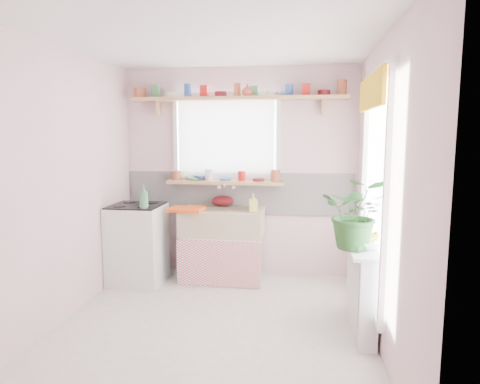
# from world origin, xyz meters

# --- Properties ---
(room) EXTENTS (3.20, 3.20, 3.20)m
(room) POSITION_xyz_m (0.66, 0.86, 1.37)
(room) COLOR silver
(room) RESTS_ON ground
(sink_unit) EXTENTS (0.95, 0.65, 1.11)m
(sink_unit) POSITION_xyz_m (-0.15, 1.29, 0.43)
(sink_unit) COLOR white
(sink_unit) RESTS_ON ground
(cooker) EXTENTS (0.58, 0.58, 0.93)m
(cooker) POSITION_xyz_m (-1.10, 1.05, 0.46)
(cooker) COLOR white
(cooker) RESTS_ON ground
(radiator_ledge) EXTENTS (0.22, 0.95, 0.78)m
(radiator_ledge) POSITION_xyz_m (1.30, 0.20, 0.40)
(radiator_ledge) COLOR white
(radiator_ledge) RESTS_ON ground
(windowsill) EXTENTS (1.40, 0.22, 0.04)m
(windowsill) POSITION_xyz_m (-0.15, 1.48, 1.14)
(windowsill) COLOR tan
(windowsill) RESTS_ON room
(pine_shelf) EXTENTS (2.52, 0.24, 0.04)m
(pine_shelf) POSITION_xyz_m (0.00, 1.47, 2.12)
(pine_shelf) COLOR tan
(pine_shelf) RESTS_ON room
(shelf_crockery) EXTENTS (2.47, 0.11, 0.12)m
(shelf_crockery) POSITION_xyz_m (-0.02, 1.47, 2.19)
(shelf_crockery) COLOR #A55133
(shelf_crockery) RESTS_ON pine_shelf
(sill_crockery) EXTENTS (1.35, 0.11, 0.12)m
(sill_crockery) POSITION_xyz_m (-0.17, 1.48, 1.22)
(sill_crockery) COLOR #A55133
(sill_crockery) RESTS_ON windowsill
(dish_tray) EXTENTS (0.40, 0.31, 0.04)m
(dish_tray) POSITION_xyz_m (-0.53, 1.10, 0.87)
(dish_tray) COLOR #F75416
(dish_tray) RESTS_ON sink_unit
(colander) EXTENTS (0.34, 0.34, 0.12)m
(colander) POSITION_xyz_m (-0.18, 1.50, 0.91)
(colander) COLOR #5D1015
(colander) RESTS_ON sink_unit
(jade_plant) EXTENTS (0.62, 0.57, 0.60)m
(jade_plant) POSITION_xyz_m (1.21, 0.02, 1.07)
(jade_plant) COLOR #265923
(jade_plant) RESTS_ON radiator_ledge
(fruit_bowl) EXTENTS (0.38, 0.38, 0.07)m
(fruit_bowl) POSITION_xyz_m (1.33, 0.07, 0.81)
(fruit_bowl) COLOR white
(fruit_bowl) RESTS_ON radiator_ledge
(herb_pot) EXTENTS (0.11, 0.09, 0.19)m
(herb_pot) POSITION_xyz_m (1.21, -0.09, 0.87)
(herb_pot) COLOR #29682B
(herb_pot) RESTS_ON radiator_ledge
(soap_bottle_sink) EXTENTS (0.11, 0.11, 0.20)m
(soap_bottle_sink) POSITION_xyz_m (0.22, 1.17, 0.95)
(soap_bottle_sink) COLOR #CED15D
(soap_bottle_sink) RESTS_ON sink_unit
(sill_cup) EXTENTS (0.13, 0.13, 0.10)m
(sill_cup) POSITION_xyz_m (-0.69, 1.54, 1.21)
(sill_cup) COLOR silver
(sill_cup) RESTS_ON windowsill
(sill_bowl) EXTENTS (0.21, 0.21, 0.05)m
(sill_bowl) POSITION_xyz_m (-0.46, 1.54, 1.19)
(sill_bowl) COLOR #3653AF
(sill_bowl) RESTS_ON windowsill
(shelf_vase) EXTENTS (0.16, 0.16, 0.14)m
(shelf_vase) POSITION_xyz_m (0.12, 1.41, 2.21)
(shelf_vase) COLOR #A64733
(shelf_vase) RESTS_ON pine_shelf
(cooker_bottle) EXTENTS (0.13, 0.13, 0.26)m
(cooker_bottle) POSITION_xyz_m (-0.92, 0.83, 1.04)
(cooker_bottle) COLOR #448959
(cooker_bottle) RESTS_ON cooker
(fruit) EXTENTS (0.20, 0.14, 0.10)m
(fruit) POSITION_xyz_m (1.34, 0.07, 0.87)
(fruit) COLOR #E35413
(fruit) RESTS_ON fruit_bowl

